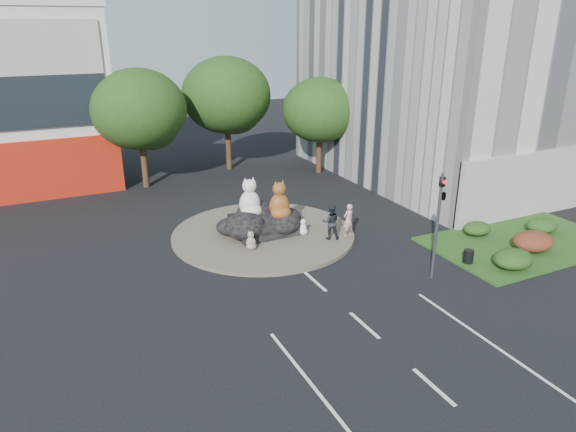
% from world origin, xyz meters
% --- Properties ---
extents(ground, '(120.00, 120.00, 0.00)m').
position_xyz_m(ground, '(0.00, 0.00, 0.00)').
color(ground, black).
rests_on(ground, ground).
extents(roundabout_island, '(10.00, 10.00, 0.20)m').
position_xyz_m(roundabout_island, '(0.00, 10.00, 0.10)').
color(roundabout_island, brown).
rests_on(roundabout_island, ground).
extents(rock_plinth, '(3.20, 2.60, 0.90)m').
position_xyz_m(rock_plinth, '(0.00, 10.00, 0.65)').
color(rock_plinth, black).
rests_on(rock_plinth, roundabout_island).
extents(grass_verge, '(10.00, 6.00, 0.12)m').
position_xyz_m(grass_verge, '(12.00, 3.00, 0.06)').
color(grass_verge, '#244A18').
rests_on(grass_verge, ground).
extents(tree_left, '(6.46, 6.46, 8.27)m').
position_xyz_m(tree_left, '(-3.93, 22.06, 5.25)').
color(tree_left, '#382314').
rests_on(tree_left, ground).
extents(tree_mid, '(6.84, 6.84, 8.76)m').
position_xyz_m(tree_mid, '(3.07, 24.06, 5.56)').
color(tree_mid, '#382314').
rests_on(tree_mid, ground).
extents(tree_right, '(5.70, 5.70, 7.30)m').
position_xyz_m(tree_right, '(9.07, 20.06, 4.63)').
color(tree_right, '#382314').
rests_on(tree_right, ground).
extents(hedge_near_green, '(2.00, 1.60, 0.90)m').
position_xyz_m(hedge_near_green, '(9.00, 1.00, 0.57)').
color(hedge_near_green, black).
rests_on(hedge_near_green, grass_verge).
extents(hedge_red, '(2.20, 1.76, 0.99)m').
position_xyz_m(hedge_red, '(11.50, 2.00, 0.61)').
color(hedge_red, '#521816').
rests_on(hedge_red, grass_verge).
extents(hedge_mid_green, '(1.80, 1.44, 0.81)m').
position_xyz_m(hedge_mid_green, '(14.00, 3.50, 0.53)').
color(hedge_mid_green, black).
rests_on(hedge_mid_green, grass_verge).
extents(hedge_back_green, '(1.60, 1.28, 0.72)m').
position_xyz_m(hedge_back_green, '(10.50, 4.80, 0.48)').
color(hedge_back_green, black).
rests_on(hedge_back_green, grass_verge).
extents(traffic_light, '(0.44, 1.24, 5.00)m').
position_xyz_m(traffic_light, '(5.10, 2.00, 3.62)').
color(traffic_light, '#595B60').
rests_on(traffic_light, ground).
extents(street_lamp, '(2.34, 0.22, 8.06)m').
position_xyz_m(street_lamp, '(12.82, 8.00, 4.55)').
color(street_lamp, '#595B60').
rests_on(street_lamp, ground).
extents(cat_white, '(1.44, 1.28, 2.22)m').
position_xyz_m(cat_white, '(-0.60, 10.38, 2.21)').
color(cat_white, silver).
rests_on(cat_white, rock_plinth).
extents(cat_tabby, '(1.32, 1.16, 2.12)m').
position_xyz_m(cat_tabby, '(0.74, 9.46, 2.16)').
color(cat_tabby, orange).
rests_on(cat_tabby, rock_plinth).
extents(kitten_calico, '(0.79, 0.79, 1.00)m').
position_xyz_m(kitten_calico, '(-1.43, 8.21, 0.70)').
color(kitten_calico, beige).
rests_on(kitten_calico, roundabout_island).
extents(kitten_white, '(0.71, 0.69, 0.91)m').
position_xyz_m(kitten_white, '(1.84, 8.81, 0.65)').
color(kitten_white, white).
rests_on(kitten_white, roundabout_island).
extents(pedestrian_pink, '(0.74, 0.57, 1.82)m').
position_xyz_m(pedestrian_pink, '(3.93, 7.55, 1.11)').
color(pedestrian_pink, pink).
rests_on(pedestrian_pink, roundabout_island).
extents(pedestrian_dark, '(1.14, 1.05, 1.90)m').
position_xyz_m(pedestrian_dark, '(2.90, 7.63, 1.15)').
color(pedestrian_dark, black).
rests_on(pedestrian_dark, roundabout_island).
extents(parked_car, '(4.46, 2.00, 1.42)m').
position_xyz_m(parked_car, '(-11.40, 22.91, 0.71)').
color(parked_car, '#A6A7AD').
rests_on(parked_car, ground).
extents(litter_bin, '(0.64, 0.64, 0.65)m').
position_xyz_m(litter_bin, '(7.50, 2.33, 0.44)').
color(litter_bin, black).
rests_on(litter_bin, grass_verge).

